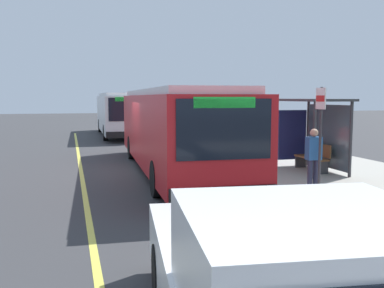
{
  "coord_description": "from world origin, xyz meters",
  "views": [
    {
      "loc": [
        15.83,
        -2.54,
        2.68
      ],
      "look_at": [
        2.81,
        1.09,
        1.24
      ],
      "focal_mm": 41.08,
      "sensor_mm": 36.0,
      "label": 1
    }
  ],
  "objects": [
    {
      "name": "waiting_bench",
      "position": [
        2.44,
        5.55,
        0.63
      ],
      "size": [
        1.6,
        0.48,
        0.95
      ],
      "color": "brown",
      "rests_on": "sidewalk_curb"
    },
    {
      "name": "transit_bus_main",
      "position": [
        0.62,
        1.01,
        1.62
      ],
      "size": [
        12.54,
        3.13,
        2.95
      ],
      "color": "red",
      "rests_on": "ground_plane"
    },
    {
      "name": "route_sign_post",
      "position": [
        5.63,
        3.81,
        1.96
      ],
      "size": [
        0.44,
        0.08,
        2.8
      ],
      "color": "#333338",
      "rests_on": "sidewalk_curb"
    },
    {
      "name": "sidewalk_curb",
      "position": [
        0.0,
        6.0,
        0.07
      ],
      "size": [
        44.0,
        6.4,
        0.15
      ],
      "primitive_type": "cube",
      "color": "#A8A399",
      "rests_on": "ground_plane"
    },
    {
      "name": "ground_plane",
      "position": [
        0.0,
        0.0,
        0.0
      ],
      "size": [
        120.0,
        120.0,
        0.0
      ],
      "primitive_type": "plane",
      "color": "#38383A"
    },
    {
      "name": "pedestrian_commuter",
      "position": [
        5.38,
        3.78,
        1.12
      ],
      "size": [
        0.24,
        0.4,
        1.69
      ],
      "color": "#282D47",
      "rests_on": "sidewalk_curb"
    },
    {
      "name": "bus_shelter",
      "position": [
        2.38,
        5.53,
        1.92
      ],
      "size": [
        2.9,
        1.6,
        2.48
      ],
      "color": "#333338",
      "rests_on": "sidewalk_curb"
    },
    {
      "name": "lane_stripe_center",
      "position": [
        0.0,
        -2.2,
        0.0
      ],
      "size": [
        36.0,
        0.14,
        0.01
      ],
      "primitive_type": "cube",
      "color": "#E0D64C",
      "rests_on": "ground_plane"
    },
    {
      "name": "transit_bus_second",
      "position": [
        -15.24,
        0.8,
        1.62
      ],
      "size": [
        11.55,
        2.81,
        2.95
      ],
      "color": "white",
      "rests_on": "ground_plane"
    }
  ]
}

